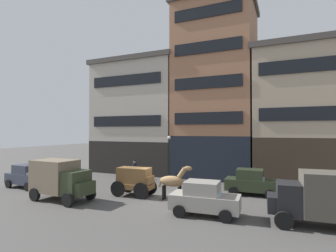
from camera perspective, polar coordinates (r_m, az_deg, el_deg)
name	(u,v)px	position (r m, az deg, el deg)	size (l,w,h in m)	color
ground_plane	(162,196)	(19.13, -1.28, -14.90)	(120.00, 120.00, 0.00)	#4C4947
building_far_left	(142,116)	(31.08, -5.57, 2.11)	(10.17, 7.49, 12.51)	black
building_center_left	(216,89)	(28.10, 10.32, 7.74)	(8.05, 7.49, 17.65)	black
building_center_right	(296,114)	(27.05, 25.74, 2.32)	(7.43, 7.49, 12.16)	#33281E
cargo_wagon	(135,179)	(19.22, -7.17, -11.33)	(2.97, 1.65, 1.98)	brown
draft_horse	(173,181)	(17.88, 1.12, -11.71)	(2.35, 0.69, 2.30)	#937047
delivery_truck_near	(320,197)	(14.95, 29.87, -13.09)	(4.47, 2.41, 2.62)	black
delivery_truck_far	(61,178)	(19.25, -21.99, -10.41)	(4.43, 2.32, 2.62)	#2D3823
sedan_dark	(204,198)	(15.02, 7.81, -15.16)	(3.80, 2.07, 1.83)	gray
sedan_light	(252,182)	(20.28, 17.51, -11.42)	(3.76, 1.97, 1.83)	#2D3823
sedan_parked_curb	(28,176)	(24.62, -27.93, -9.49)	(3.80, 2.06, 1.83)	#333847
pedestrian_officer	(135,168)	(25.94, -7.19, -9.02)	(0.42, 0.42, 1.79)	black
streetlamp_curbside	(169,151)	(24.61, 0.26, -5.50)	(0.32, 0.32, 4.12)	black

